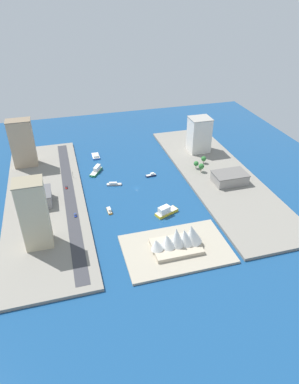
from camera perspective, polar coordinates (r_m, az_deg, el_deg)
ground_plane at (r=335.85m, az=-2.15°, el=0.65°), size 440.00×440.00×0.00m
quay_west at (r=361.97m, az=11.28°, el=2.76°), size 70.00×240.00×2.56m
quay_east at (r=329.60m, az=-16.93°, el=-1.33°), size 70.00×240.00×2.56m
peninsula_point at (r=264.23m, az=4.45°, el=-9.43°), size 79.96×52.08×2.00m
road_strip at (r=328.15m, az=-13.16°, el=-0.58°), size 10.14×228.00×0.15m
patrol_launch_navy at (r=355.28m, az=0.25°, el=2.83°), size 11.99×4.33×3.43m
ferry_yellow_fast at (r=298.70m, az=2.71°, el=-3.19°), size 22.84×14.73×8.09m
water_taxi_orange at (r=304.31m, az=-6.70°, el=-3.02°), size 3.81×11.59×4.02m
catamaran_blue at (r=398.71m, az=-8.94°, el=5.94°), size 8.14×17.05×3.72m
yacht_sleek_gray at (r=341.58m, az=-5.93°, el=1.32°), size 15.72×6.50×3.18m
ferry_green_doubledeck at (r=366.56m, az=-8.82°, el=3.60°), size 15.93×20.94×6.07m
office_block_beige at (r=261.87m, az=-18.62°, el=-3.55°), size 20.55×16.82×55.53m
apartment_midrise_tan at (r=384.75m, az=-20.37°, el=7.61°), size 24.75×14.87×50.75m
hotel_broad_white at (r=400.10m, az=8.24°, el=9.42°), size 23.64×21.38×39.68m
warehouse_low_gray at (r=321.84m, az=-18.27°, el=-0.93°), size 26.57×24.84×11.84m
carpark_squat_concrete at (r=346.84m, az=13.18°, el=2.34°), size 33.02×21.78×10.26m
hatchback_blue at (r=299.57m, az=-12.23°, el=-3.77°), size 2.05×4.62×1.71m
pickup_red at (r=340.19m, az=-13.67°, el=0.79°), size 1.98×5.07×1.52m
traffic_light_waterfront at (r=354.07m, az=-12.63°, el=2.92°), size 0.36×0.36×6.50m
opera_landmark at (r=258.90m, az=4.91°, el=-7.88°), size 41.42×24.96×20.29m
park_tree_cluster at (r=367.38m, az=8.49°, el=4.78°), size 17.79×22.90×9.29m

